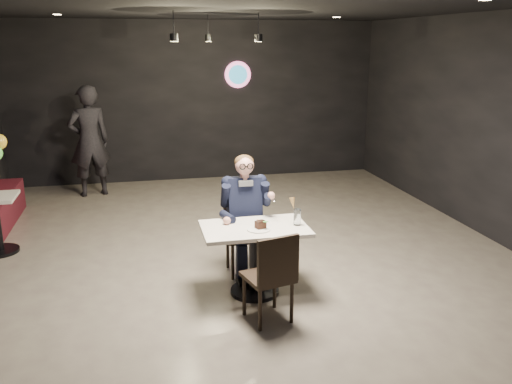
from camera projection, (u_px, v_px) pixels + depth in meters
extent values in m
plane|color=gray|center=(243.00, 267.00, 6.49)|extent=(9.00, 9.00, 0.00)
cube|color=black|center=(214.00, 21.00, 7.59)|extent=(1.40, 1.20, 0.36)
cube|color=white|center=(255.00, 260.00, 5.74)|extent=(1.10, 0.70, 0.75)
cube|color=black|center=(244.00, 235.00, 6.23)|extent=(0.42, 0.46, 0.92)
cube|color=black|center=(268.00, 275.00, 5.16)|extent=(0.52, 0.55, 0.92)
cube|color=black|center=(244.00, 214.00, 6.16)|extent=(0.60, 0.80, 1.44)
cylinder|color=white|center=(259.00, 229.00, 5.53)|extent=(0.24, 0.24, 0.01)
cube|color=black|center=(260.00, 225.00, 5.55)|extent=(0.12, 0.11, 0.07)
ellipsoid|color=#2C892E|center=(266.00, 222.00, 5.51)|extent=(0.06, 0.04, 0.01)
cylinder|color=silver|center=(297.00, 217.00, 5.67)|extent=(0.08, 0.08, 0.17)
cone|color=tan|center=(293.00, 203.00, 5.61)|extent=(0.07, 0.07, 0.12)
imported|color=black|center=(89.00, 141.00, 9.30)|extent=(0.80, 0.63, 1.91)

